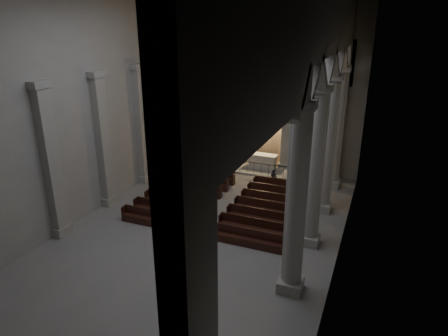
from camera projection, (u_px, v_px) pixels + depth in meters
name	position (u px, v px, depth m)	size (l,w,h in m)	color
room	(194.00, 91.00, 18.24)	(24.00, 24.10, 12.00)	gray
sanctuary_wall	(266.00, 80.00, 28.58)	(14.00, 0.77, 12.00)	#A5A29A
right_arcade	(321.00, 89.00, 17.36)	(1.00, 24.00, 12.00)	#A5A29A
left_pilasters	(124.00, 135.00, 24.96)	(0.60, 13.00, 8.03)	#A5A29A
sanctuary_step	(259.00, 169.00, 30.05)	(8.50, 2.60, 0.15)	#A5A29A
altar	(263.00, 161.00, 29.92)	(2.14, 0.86, 1.08)	beige
altar_rail	(254.00, 167.00, 28.72)	(5.51, 0.09, 1.08)	black
candle_stand_left	(221.00, 165.00, 30.07)	(0.21, 0.21, 1.27)	olive
candle_stand_right	(298.00, 175.00, 28.06)	(0.23, 0.23, 1.39)	olive
pews	(224.00, 203.00, 23.97)	(9.39, 7.51, 0.89)	black
worshipper	(273.00, 179.00, 26.73)	(0.47, 0.31, 1.28)	black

